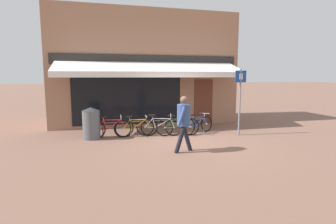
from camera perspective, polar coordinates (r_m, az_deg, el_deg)
The scene contains 11 objects.
ground_plane at distance 9.08m, azimuth 3.87°, elevation -6.54°, with size 160.00×160.00×0.00m, color brown.
shop_front at distance 13.16m, azimuth -5.29°, elevation 9.28°, with size 8.59×4.51×5.20m.
bike_rack_rail at distance 10.03m, azimuth -2.69°, elevation -2.34°, with size 4.04×0.04×0.57m.
bicycle_red at distance 9.79m, azimuth -12.48°, elevation -3.44°, with size 1.69×0.52×0.82m.
bicycle_orange at distance 9.86m, azimuth -7.00°, elevation -3.33°, with size 1.64×0.52×0.79m.
bicycle_silver at distance 9.91m, azimuth -1.92°, elevation -3.13°, with size 1.73×0.68×0.83m.
bicycle_green at distance 9.94m, azimuth 2.14°, elevation -3.14°, with size 1.67×0.52×0.80m.
bicycle_blue at distance 10.43m, azimuth 6.53°, elevation -2.73°, with size 1.53×0.84×0.79m.
pedestrian_adult at distance 7.73m, azimuth 3.43°, elevation -1.33°, with size 0.63×0.60×1.68m.
litter_bin at distance 9.80m, azimuth -16.36°, elevation -2.34°, with size 0.63×0.63×1.15m.
parking_sign at distance 10.25m, azimuth 15.40°, elevation 3.55°, with size 0.44×0.07×2.52m.
Camera 1 is at (-2.74, -8.36, 2.24)m, focal length 28.00 mm.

